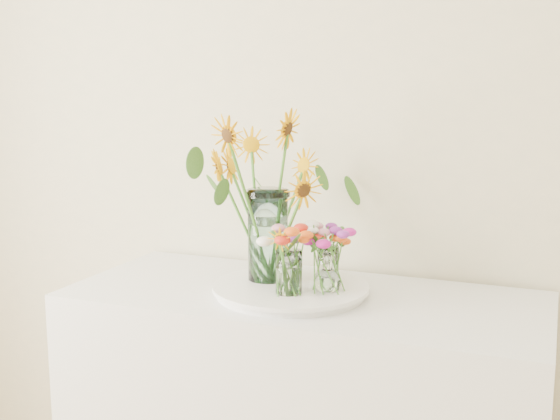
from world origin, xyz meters
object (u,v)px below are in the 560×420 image
object	(u,v)px
tray	(291,291)
small_vase_a	(289,273)
mason_jar	(268,235)
small_vase_c	(328,265)
small_vase_b	(327,273)

from	to	relation	value
tray	small_vase_a	distance (m)	0.11
mason_jar	small_vase_c	world-z (taller)	mason_jar
tray	small_vase_c	xyz separation A→B (m)	(0.09, 0.08, 0.07)
small_vase_b	tray	bearing A→B (deg)	174.15
mason_jar	small_vase_b	distance (m)	0.22
mason_jar	small_vase_a	world-z (taller)	mason_jar
mason_jar	small_vase_a	distance (m)	0.18
tray	small_vase_a	world-z (taller)	small_vase_a
tray	small_vase_b	xyz separation A→B (m)	(0.12, -0.01, 0.07)
mason_jar	tray	bearing A→B (deg)	-21.31
tray	mason_jar	size ratio (longest dim) A/B	1.56
small_vase_c	tray	bearing A→B (deg)	-139.00
mason_jar	small_vase_b	xyz separation A→B (m)	(0.20, -0.05, -0.08)
small_vase_a	small_vase_b	bearing A→B (deg)	36.76
tray	mason_jar	world-z (taller)	mason_jar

